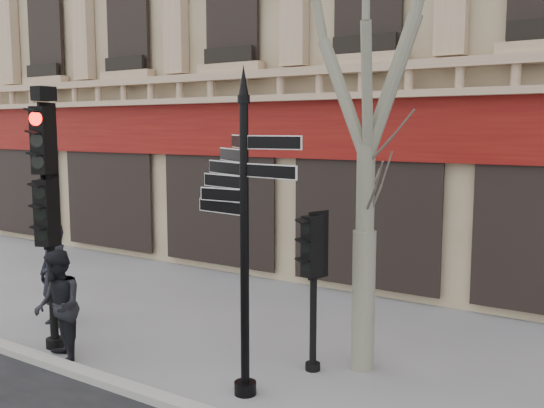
{
  "coord_description": "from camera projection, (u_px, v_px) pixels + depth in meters",
  "views": [
    {
      "loc": [
        5.41,
        -6.95,
        3.62
      ],
      "look_at": [
        0.44,
        0.6,
        2.49
      ],
      "focal_mm": 40.0,
      "sensor_mm": 36.0,
      "label": 1
    }
  ],
  "objects": [
    {
      "name": "ground",
      "position": [
        226.0,
        369.0,
        9.17
      ],
      "size": [
        80.0,
        80.0,
        0.0
      ],
      "primitive_type": "plane",
      "color": "slate",
      "rests_on": "ground"
    },
    {
      "name": "kerb",
      "position": [
        161.0,
        400.0,
        8.0
      ],
      "size": [
        80.0,
        0.25,
        0.12
      ],
      "primitive_type": "cube",
      "color": "#999791",
      "rests_on": "ground"
    },
    {
      "name": "fingerpost",
      "position": [
        244.0,
        178.0,
        7.93
      ],
      "size": [
        2.34,
        2.34,
        4.44
      ],
      "rotation": [
        0.0,
        0.0,
        -0.31
      ],
      "color": "black",
      "rests_on": "ground"
    },
    {
      "name": "traffic_signal_main",
      "position": [
        48.0,
        186.0,
        9.75
      ],
      "size": [
        0.56,
        0.49,
        4.28
      ],
      "rotation": [
        0.0,
        0.0,
        0.39
      ],
      "color": "black",
      "rests_on": "ground"
    },
    {
      "name": "traffic_signal_secondary",
      "position": [
        314.0,
        263.0,
        8.92
      ],
      "size": [
        0.45,
        0.37,
        2.36
      ],
      "rotation": [
        0.0,
        0.0,
        -0.25
      ],
      "color": "black",
      "rests_on": "ground"
    },
    {
      "name": "pedestrian_a",
      "position": [
        54.0,
        275.0,
        11.12
      ],
      "size": [
        0.71,
        0.48,
        1.9
      ],
      "primitive_type": "imported",
      "rotation": [
        0.0,
        0.0,
        -0.03
      ],
      "color": "black",
      "rests_on": "ground"
    },
    {
      "name": "pedestrian_b",
      "position": [
        58.0,
        307.0,
        9.35
      ],
      "size": [
        1.08,
        1.01,
        1.77
      ],
      "primitive_type": "imported",
      "rotation": [
        0.0,
        0.0,
        -0.52
      ],
      "color": "black",
      "rests_on": "ground"
    }
  ]
}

